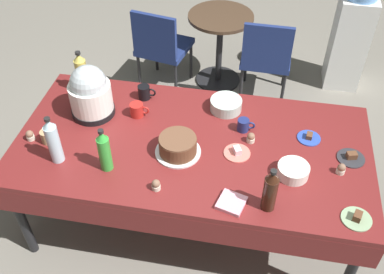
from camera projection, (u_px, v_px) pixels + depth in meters
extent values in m
plane|color=slate|center=(192.00, 216.00, 3.28)|extent=(9.00, 9.00, 0.00)
cube|color=maroon|center=(192.00, 145.00, 2.78)|extent=(2.20, 1.10, 0.04)
cylinder|color=black|center=(21.00, 218.00, 2.83)|extent=(0.06, 0.06, 0.71)
cylinder|color=black|center=(351.00, 270.00, 2.56)|extent=(0.06, 0.06, 0.71)
cylinder|color=black|center=(76.00, 122.00, 3.51)|extent=(0.06, 0.06, 0.71)
cylinder|color=black|center=(342.00, 156.00, 3.24)|extent=(0.06, 0.06, 0.71)
cube|color=maroon|center=(174.00, 227.00, 2.46)|extent=(2.20, 0.01, 0.18)
cube|color=maroon|center=(206.00, 105.00, 3.25)|extent=(2.20, 0.01, 0.18)
cylinder|color=silver|center=(178.00, 152.00, 2.70)|extent=(0.28, 0.28, 0.01)
cylinder|color=brown|center=(178.00, 145.00, 2.66)|extent=(0.23, 0.23, 0.10)
cylinder|color=brown|center=(178.00, 139.00, 2.63)|extent=(0.22, 0.22, 0.01)
cylinder|color=black|center=(94.00, 110.00, 2.96)|extent=(0.28, 0.28, 0.04)
cylinder|color=white|center=(91.00, 97.00, 2.89)|extent=(0.27, 0.27, 0.19)
sphere|color=#B2BCC1|center=(88.00, 83.00, 2.81)|extent=(0.23, 0.23, 0.23)
cylinder|color=#B2C6BC|center=(226.00, 105.00, 2.98)|extent=(0.21, 0.21, 0.08)
cylinder|color=silver|center=(293.00, 171.00, 2.55)|extent=(0.18, 0.18, 0.07)
cylinder|color=#E07266|center=(237.00, 153.00, 2.70)|extent=(0.16, 0.16, 0.01)
cube|color=beige|center=(237.00, 150.00, 2.68)|extent=(0.06, 0.07, 0.04)
cylinder|color=#8CA87F|center=(356.00, 219.00, 2.34)|extent=(0.16, 0.16, 0.01)
cube|color=brown|center=(358.00, 216.00, 2.32)|extent=(0.06, 0.07, 0.04)
cylinder|color=#2D4CB2|center=(309.00, 138.00, 2.79)|extent=(0.15, 0.15, 0.01)
cube|color=brown|center=(309.00, 136.00, 2.78)|extent=(0.04, 0.06, 0.03)
cylinder|color=#2D2D33|center=(351.00, 158.00, 2.66)|extent=(0.17, 0.17, 0.01)
cube|color=brown|center=(352.00, 155.00, 2.65)|extent=(0.07, 0.05, 0.04)
cylinder|color=beige|center=(31.00, 137.00, 2.78)|extent=(0.05, 0.05, 0.03)
sphere|color=brown|center=(29.00, 134.00, 2.76)|extent=(0.05, 0.05, 0.05)
cylinder|color=beige|center=(340.00, 171.00, 2.57)|extent=(0.05, 0.05, 0.03)
sphere|color=brown|center=(342.00, 168.00, 2.55)|extent=(0.05, 0.05, 0.05)
cylinder|color=beige|center=(156.00, 187.00, 2.49)|extent=(0.05, 0.05, 0.03)
sphere|color=brown|center=(156.00, 184.00, 2.47)|extent=(0.05, 0.05, 0.05)
cylinder|color=beige|center=(251.00, 140.00, 2.77)|extent=(0.05, 0.05, 0.03)
sphere|color=brown|center=(251.00, 136.00, 2.75)|extent=(0.05, 0.05, 0.05)
cylinder|color=#33190F|center=(270.00, 194.00, 2.33)|extent=(0.08, 0.08, 0.22)
cone|color=#33190F|center=(273.00, 176.00, 2.24)|extent=(0.07, 0.07, 0.05)
cylinder|color=black|center=(274.00, 172.00, 2.21)|extent=(0.03, 0.03, 0.02)
cylinder|color=gold|center=(82.00, 76.00, 3.07)|extent=(0.08, 0.08, 0.25)
cone|color=gold|center=(79.00, 57.00, 2.97)|extent=(0.07, 0.07, 0.05)
cylinder|color=black|center=(78.00, 53.00, 2.94)|extent=(0.04, 0.04, 0.02)
cylinder|color=green|center=(105.00, 154.00, 2.54)|extent=(0.07, 0.07, 0.23)
cone|color=green|center=(101.00, 136.00, 2.44)|extent=(0.07, 0.07, 0.05)
cylinder|color=black|center=(101.00, 131.00, 2.42)|extent=(0.03, 0.03, 0.02)
cylinder|color=silver|center=(54.00, 144.00, 2.58)|extent=(0.08, 0.08, 0.26)
cone|color=silver|center=(48.00, 124.00, 2.47)|extent=(0.07, 0.07, 0.05)
cylinder|color=black|center=(47.00, 119.00, 2.45)|extent=(0.03, 0.03, 0.02)
cylinder|color=navy|center=(243.00, 125.00, 2.83)|extent=(0.07, 0.07, 0.08)
torus|color=navy|center=(251.00, 125.00, 2.82)|extent=(0.05, 0.01, 0.05)
cylinder|color=black|center=(144.00, 92.00, 3.06)|extent=(0.08, 0.08, 0.10)
torus|color=black|center=(151.00, 92.00, 3.05)|extent=(0.06, 0.01, 0.06)
cylinder|color=#B2231E|center=(137.00, 110.00, 2.93)|extent=(0.09, 0.09, 0.09)
torus|color=#B2231E|center=(145.00, 110.00, 2.92)|extent=(0.06, 0.01, 0.06)
cylinder|color=tan|center=(47.00, 136.00, 2.75)|extent=(0.08, 0.08, 0.08)
torus|color=tan|center=(55.00, 137.00, 2.74)|extent=(0.05, 0.01, 0.05)
cube|color=pink|center=(231.00, 203.00, 2.41)|extent=(0.17, 0.17, 0.02)
cube|color=navy|center=(165.00, 47.00, 4.18)|extent=(0.52, 0.52, 0.05)
cube|color=navy|center=(154.00, 36.00, 3.89)|extent=(0.42, 0.12, 0.40)
cylinder|color=black|center=(191.00, 61.00, 4.41)|extent=(0.04, 0.04, 0.40)
cylinder|color=black|center=(156.00, 53.00, 4.52)|extent=(0.04, 0.04, 0.40)
cylinder|color=black|center=(176.00, 82.00, 4.16)|extent=(0.04, 0.04, 0.40)
cylinder|color=black|center=(139.00, 73.00, 4.26)|extent=(0.04, 0.04, 0.40)
cube|color=navy|center=(266.00, 57.00, 4.06)|extent=(0.45, 0.45, 0.05)
cube|color=navy|center=(267.00, 47.00, 3.76)|extent=(0.42, 0.05, 0.40)
cylinder|color=black|center=(285.00, 68.00, 4.32)|extent=(0.03, 0.03, 0.40)
cylinder|color=black|center=(246.00, 64.00, 4.38)|extent=(0.03, 0.03, 0.40)
cylinder|color=black|center=(283.00, 92.00, 4.05)|extent=(0.03, 0.03, 0.40)
cylinder|color=black|center=(241.00, 87.00, 4.11)|extent=(0.03, 0.03, 0.40)
cylinder|color=#473323|center=(221.00, 17.00, 4.03)|extent=(0.60, 0.60, 0.03)
cylinder|color=black|center=(219.00, 50.00, 4.27)|extent=(0.06, 0.06, 0.67)
cylinder|color=black|center=(218.00, 79.00, 4.51)|extent=(0.44, 0.44, 0.02)
cube|color=silver|center=(349.00, 43.00, 4.19)|extent=(0.32, 0.32, 0.90)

